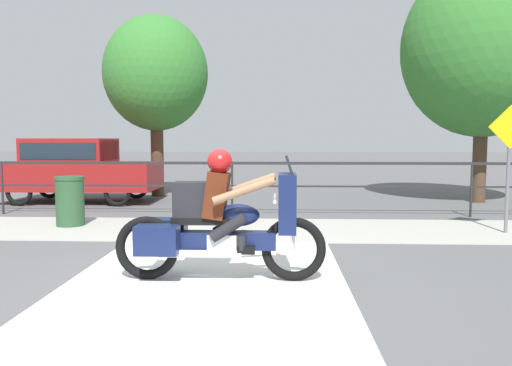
# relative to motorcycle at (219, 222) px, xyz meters

# --- Properties ---
(ground_plane) EXTENTS (120.00, 120.00, 0.00)m
(ground_plane) POSITION_rel_motorcycle_xyz_m (-0.30, -0.07, -0.69)
(ground_plane) COLOR #565659
(sidewalk_band) EXTENTS (44.00, 2.40, 0.01)m
(sidewalk_band) POSITION_rel_motorcycle_xyz_m (-0.30, 3.33, -0.69)
(sidewalk_band) COLOR #A8A59E
(sidewalk_band) RESTS_ON ground
(crosswalk_band) EXTENTS (3.23, 6.00, 0.01)m
(crosswalk_band) POSITION_rel_motorcycle_xyz_m (-0.14, -0.27, -0.69)
(crosswalk_band) COLOR silver
(crosswalk_band) RESTS_ON ground
(fence_railing) EXTENTS (36.00, 0.05, 1.17)m
(fence_railing) POSITION_rel_motorcycle_xyz_m (-0.30, 4.99, 0.23)
(fence_railing) COLOR #232326
(fence_railing) RESTS_ON ground
(motorcycle) EXTENTS (2.48, 0.76, 1.54)m
(motorcycle) POSITION_rel_motorcycle_xyz_m (0.00, 0.00, 0.00)
(motorcycle) COLOR black
(motorcycle) RESTS_ON ground
(parked_car) EXTENTS (4.00, 1.79, 1.68)m
(parked_car) POSITION_rel_motorcycle_xyz_m (-4.59, 7.15, 0.25)
(parked_car) COLOR maroon
(parked_car) RESTS_ON ground
(trash_bin) EXTENTS (0.55, 0.55, 0.95)m
(trash_bin) POSITION_rel_motorcycle_xyz_m (-3.28, 3.55, -0.22)
(trash_bin) COLOR #284C2D
(trash_bin) RESTS_ON ground
(street_sign) EXTENTS (0.76, 0.06, 2.25)m
(street_sign) POSITION_rel_motorcycle_xyz_m (4.71, 3.14, 0.74)
(street_sign) COLOR slate
(street_sign) RESTS_ON ground
(tree_behind_sign) EXTENTS (4.15, 4.15, 6.28)m
(tree_behind_sign) POSITION_rel_motorcycle_xyz_m (5.96, 7.54, 3.29)
(tree_behind_sign) COLOR #473323
(tree_behind_sign) RESTS_ON ground
(tree_behind_car) EXTENTS (2.98, 2.98, 5.18)m
(tree_behind_car) POSITION_rel_motorcycle_xyz_m (-2.82, 8.65, 2.82)
(tree_behind_car) COLOR #473323
(tree_behind_car) RESTS_ON ground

